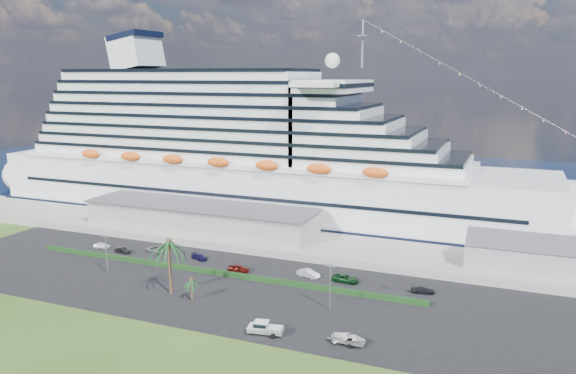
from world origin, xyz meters
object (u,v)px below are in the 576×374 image
at_px(cruise_ship, 253,159).
at_px(pickup_truck, 265,328).
at_px(boat_trailer, 349,338).
at_px(parked_car_3, 199,257).

distance_m(cruise_ship, pickup_truck, 78.75).
bearing_deg(pickup_truck, boat_trailer, 5.99).
distance_m(cruise_ship, parked_car_3, 44.58).
relative_size(cruise_ship, parked_car_3, 45.58).
bearing_deg(cruise_ship, parked_car_3, -81.17).
bearing_deg(pickup_truck, parked_car_3, 135.79).
relative_size(cruise_ship, pickup_truck, 31.84).
xyz_separation_m(parked_car_3, boat_trailer, (41.81, -26.35, 0.55)).
bearing_deg(boat_trailer, parked_car_3, 147.78).
distance_m(parked_car_3, pickup_truck, 39.79).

